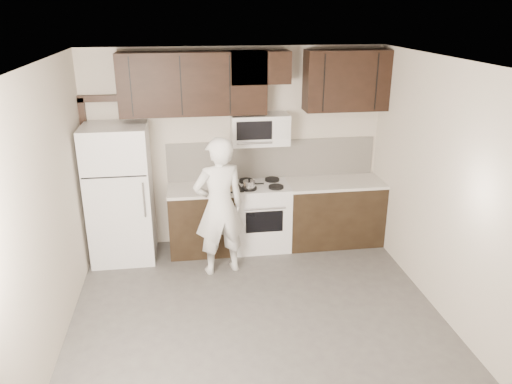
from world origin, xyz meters
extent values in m
plane|color=#4A4745|center=(0.00, 0.00, 0.00)|extent=(4.50, 4.50, 0.00)
plane|color=beige|center=(0.00, 2.25, 1.35)|extent=(4.00, 0.00, 4.00)
plane|color=white|center=(0.00, 0.00, 2.70)|extent=(4.50, 4.50, 0.00)
cube|color=black|center=(-0.52, 1.94, 0.43)|extent=(0.87, 0.62, 0.87)
cube|color=black|center=(1.34, 1.94, 0.43)|extent=(1.32, 0.62, 0.87)
cube|color=silver|center=(-0.52, 1.94, 0.89)|extent=(0.87, 0.64, 0.04)
cube|color=silver|center=(1.34, 1.94, 0.89)|extent=(1.32, 0.64, 0.04)
cube|color=silver|center=(0.30, 1.94, 0.45)|extent=(0.76, 0.62, 0.89)
cube|color=silver|center=(0.30, 1.94, 0.90)|extent=(0.76, 0.62, 0.02)
cube|color=black|center=(0.30, 1.63, 0.50)|extent=(0.50, 0.01, 0.30)
cylinder|color=silver|center=(0.30, 1.60, 0.70)|extent=(0.55, 0.02, 0.02)
cylinder|color=black|center=(0.12, 1.79, 0.93)|extent=(0.20, 0.20, 0.03)
cylinder|color=black|center=(0.48, 1.79, 0.93)|extent=(0.20, 0.20, 0.03)
cylinder|color=black|center=(0.12, 2.09, 0.93)|extent=(0.20, 0.20, 0.03)
cylinder|color=black|center=(0.48, 2.09, 0.93)|extent=(0.20, 0.20, 0.03)
cube|color=silver|center=(0.50, 2.24, 1.18)|extent=(2.90, 0.02, 0.54)
cube|color=black|center=(-0.55, 2.08, 2.26)|extent=(1.85, 0.35, 0.78)
cube|color=black|center=(1.45, 2.08, 2.26)|extent=(1.10, 0.35, 0.78)
cube|color=black|center=(0.30, 2.08, 2.45)|extent=(0.76, 0.35, 0.40)
cube|color=silver|center=(0.30, 2.06, 1.65)|extent=(0.76, 0.38, 0.40)
cube|color=black|center=(0.20, 1.86, 1.68)|extent=(0.46, 0.01, 0.24)
cube|color=silver|center=(0.56, 1.86, 1.68)|extent=(0.18, 0.01, 0.24)
cylinder|color=silver|center=(0.20, 1.84, 1.52)|extent=(0.46, 0.02, 0.02)
cube|color=silver|center=(-1.55, 1.89, 0.90)|extent=(0.80, 0.72, 1.80)
cube|color=black|center=(-1.55, 1.53, 1.25)|extent=(0.77, 0.01, 0.02)
cylinder|color=silver|center=(-1.22, 1.50, 0.95)|extent=(0.03, 0.03, 0.45)
cube|color=black|center=(-1.96, 2.21, 1.05)|extent=(0.08, 0.08, 2.10)
cube|color=black|center=(-1.75, 2.21, 2.08)|extent=(0.50, 0.08, 0.08)
cylinder|color=silver|center=(0.12, 1.79, 0.97)|extent=(0.16, 0.16, 0.12)
sphere|color=black|center=(0.12, 1.79, 1.04)|extent=(0.03, 0.03, 0.03)
cylinder|color=black|center=(0.24, 1.78, 0.99)|extent=(0.15, 0.03, 0.02)
cube|color=black|center=(-0.17, 1.81, 0.92)|extent=(0.42, 0.34, 0.02)
cylinder|color=tan|center=(-0.17, 1.81, 0.94)|extent=(0.29, 0.29, 0.02)
imported|color=white|center=(-0.31, 1.32, 0.88)|extent=(0.72, 0.56, 1.76)
camera|label=1|loc=(-0.68, -4.32, 3.18)|focal=35.00mm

